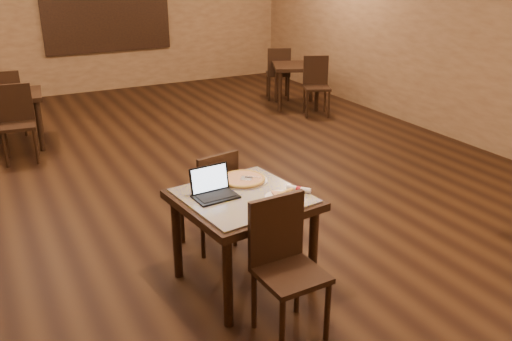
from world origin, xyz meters
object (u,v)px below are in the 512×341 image
chair_main_far (212,195)px  pizza_pan (243,180)px  laptop (213,188)px  tiled_table (243,207)px  other_table_a_chair_far (278,71)px  other_table_b (11,103)px  other_table_b_chair_far (8,99)px  other_table_a_chair_near (316,82)px  other_table_b_chair_near (17,118)px  other_table_a (297,72)px  chair_main_near (284,259)px

chair_main_far → pizza_pan: size_ratio=2.34×
chair_main_far → laptop: laptop is taller
tiled_table → other_table_a_chair_far: size_ratio=1.10×
pizza_pan → other_table_b: pizza_pan is taller
other_table_b → other_table_b_chair_far: size_ratio=0.91×
other_table_a_chair_far → chair_main_far: bearing=78.4°
other_table_a_chair_near → other_table_b_chair_near: 4.48m
chair_main_far → pizza_pan: chair_main_far is taller
laptop → chair_main_far: bearing=63.9°
other_table_b → other_table_b_chair_far: 0.56m
other_table_b_chair_near → other_table_a: bearing=13.9°
tiled_table → other_table_b: (-1.24, 4.40, -0.05)m
laptop → tiled_table: bearing=-30.2°
chair_main_far → other_table_a_chair_far: size_ratio=0.97×
laptop → other_table_b_chair_far: size_ratio=0.34×
other_table_b_chair_near → other_table_b: bearing=97.5°
other_table_a_chair_far → other_table_b_chair_near: other_table_b_chair_near is taller
chair_main_far → other_table_a_chair_near: (3.24, 3.25, 0.01)m
chair_main_far → other_table_a: 4.97m
tiled_table → chair_main_far: 0.64m
chair_main_far → pizza_pan: 0.47m
other_table_a_chair_near → other_table_b_chair_near: other_table_b_chair_near is taller
chair_main_far → other_table_b: 3.98m
other_table_b_chair_far → other_table_a_chair_near: bearing=173.0°
other_table_a_chair_far → other_table_b_chair_near: (-4.41, -1.13, 0.01)m
other_table_a_chair_near → other_table_a_chair_far: size_ratio=1.00×
other_table_a_chair_near → chair_main_near: bearing=-101.5°
tiled_table → other_table_b: bearing=98.9°
chair_main_far → other_table_b_chair_near: size_ratio=0.96×
tiled_table → other_table_b_chair_far: bearing=97.3°
chair_main_near → chair_main_far: bearing=86.9°
pizza_pan → other_table_a_chair_far: bearing=57.1°
pizza_pan → other_table_b_chair_far: bearing=106.2°
chair_main_near → other_table_b_chair_far: 5.70m
other_table_b_chair_far → chair_main_far: bearing=112.8°
tiled_table → other_table_a_chair_far: bearing=50.5°
chair_main_far → other_table_a_chair_near: other_table_a_chair_near is taller
other_table_b → other_table_b_chair_near: bearing=-82.5°
other_table_a_chair_far → other_table_a_chair_near: bearing=118.0°
other_table_b_chair_far → pizza_pan: bearing=112.7°
pizza_pan → other_table_a_chair_far: other_table_a_chair_far is taller
pizza_pan → other_table_b_chair_far: 4.91m
other_table_a_chair_near → other_table_b_chair_far: (-4.50, 1.08, 0.01)m
chair_main_far → chair_main_near: bearing=78.7°
chair_main_far → other_table_a_chair_far: bearing=-136.6°
tiled_table → other_table_b_chair_near: size_ratio=1.08×
chair_main_far → other_table_a_chair_far: 5.38m
chair_main_near → other_table_b: (-1.23, 5.01, 0.07)m
chair_main_near → pizza_pan: chair_main_near is taller
chair_main_near → other_table_b_chair_near: (-1.23, 4.46, -0.01)m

